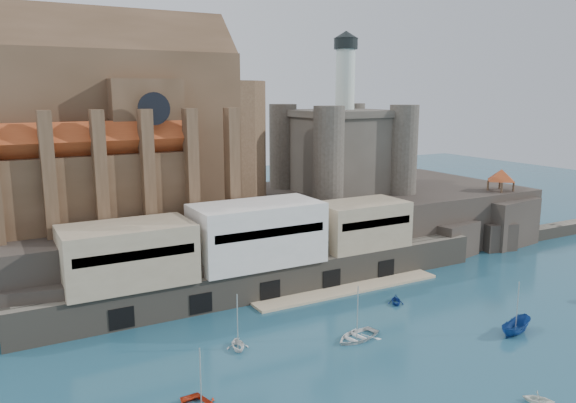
% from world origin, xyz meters
% --- Properties ---
extents(ground, '(300.00, 300.00, 0.00)m').
position_xyz_m(ground, '(0.00, 0.00, 0.00)').
color(ground, navy).
rests_on(ground, ground).
extents(promontory, '(100.00, 36.00, 10.00)m').
position_xyz_m(promontory, '(-0.19, 39.37, 4.92)').
color(promontory, black).
rests_on(promontory, ground).
extents(quay, '(70.00, 12.00, 13.05)m').
position_xyz_m(quay, '(-10.19, 23.07, 6.07)').
color(quay, '#625B4E').
rests_on(quay, ground).
extents(church, '(47.00, 25.93, 30.51)m').
position_xyz_m(church, '(-24.13, 41.85, 22.13)').
color(church, '#4B3523').
rests_on(church, promontory).
extents(castle_keep, '(21.20, 21.20, 29.30)m').
position_xyz_m(castle_keep, '(16.08, 41.08, 18.31)').
color(castle_keep, '#423C34').
rests_on(castle_keep, promontory).
extents(rock_outcrop, '(14.50, 10.50, 8.70)m').
position_xyz_m(rock_outcrop, '(42.00, 25.84, 4.02)').
color(rock_outcrop, black).
rests_on(rock_outcrop, ground).
extents(pavilion, '(6.40, 6.40, 5.40)m').
position_xyz_m(pavilion, '(42.00, 26.00, 12.73)').
color(pavilion, '#4B3523').
rests_on(pavilion, rock_outcrop).
extents(boat_1, '(2.77, 2.62, 2.76)m').
position_xyz_m(boat_1, '(-0.06, -15.27, 0.00)').
color(boat_1, white).
rests_on(boat_1, ground).
extents(boat_2, '(2.50, 2.45, 5.42)m').
position_xyz_m(boat_2, '(10.75, -3.87, 0.00)').
color(boat_2, navy).
rests_on(boat_2, ground).
extents(boat_4, '(3.25, 2.41, 3.37)m').
position_xyz_m(boat_4, '(-19.80, 8.36, 0.00)').
color(boat_4, white).
rests_on(boat_4, ground).
extents(boat_6, '(2.14, 4.40, 5.93)m').
position_xyz_m(boat_6, '(-6.63, 4.03, 0.00)').
color(boat_6, white).
rests_on(boat_6, ground).
extents(boat_7, '(3.04, 2.73, 3.01)m').
position_xyz_m(boat_7, '(4.54, 10.53, 0.00)').
color(boat_7, navy).
rests_on(boat_7, ground).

